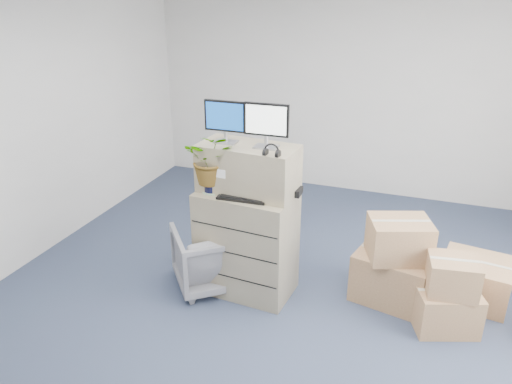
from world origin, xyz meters
TOP-DOWN VIEW (x-y plane):
  - ground at (0.00, 0.00)m, footprint 7.00×7.00m
  - wall_back at (0.00, 3.51)m, footprint 6.00×0.02m
  - filing_cabinet_lower at (-0.49, 0.44)m, footprint 0.96×0.63m
  - filing_cabinet_upper at (-0.48, 0.49)m, footprint 0.95×0.53m
  - monitor_left at (-0.71, 0.49)m, footprint 0.40×0.16m
  - monitor_right at (-0.30, 0.48)m, footprint 0.42×0.16m
  - headphones at (-0.18, 0.28)m, footprint 0.14×0.03m
  - keyboard at (-0.47, 0.31)m, footprint 0.47×0.22m
  - mouse at (-0.21, 0.33)m, footprint 0.11×0.07m
  - water_bottle at (-0.42, 0.49)m, footprint 0.08×0.08m
  - phone_dock at (-0.56, 0.45)m, footprint 0.06×0.05m
  - external_drive at (-0.09, 0.56)m, footprint 0.22×0.17m
  - tissue_box at (-0.19, 0.52)m, footprint 0.22×0.12m
  - potted_plant at (-0.80, 0.36)m, footprint 0.53×0.57m
  - office_chair at (-0.88, 0.39)m, footprint 0.93×0.93m
  - cardboard_boxes at (1.55, 0.72)m, footprint 2.45×1.21m

SIDE VIEW (x-z plane):
  - ground at x=0.00m, z-range 0.00..0.00m
  - cardboard_boxes at x=1.55m, z-range -0.13..0.75m
  - office_chair at x=-0.88m, z-range 0.00..0.70m
  - filing_cabinet_lower at x=-0.49m, z-range 0.00..1.07m
  - keyboard at x=-0.47m, z-range 1.07..1.10m
  - mouse at x=-0.21m, z-range 1.07..1.11m
  - external_drive at x=-0.09m, z-range 1.07..1.14m
  - phone_dock at x=-0.56m, z-range 1.05..1.18m
  - tissue_box at x=-0.19m, z-range 1.14..1.22m
  - water_bottle at x=-0.42m, z-range 1.07..1.36m
  - filing_cabinet_upper at x=-0.48m, z-range 1.07..1.53m
  - potted_plant at x=-0.80m, z-range 1.11..1.58m
  - wall_back at x=0.00m, z-range 0.00..2.80m
  - headphones at x=-0.18m, z-range 1.50..1.65m
  - monitor_left at x=-0.71m, z-range 1.56..1.96m
  - monitor_right at x=-0.30m, z-range 1.56..1.97m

